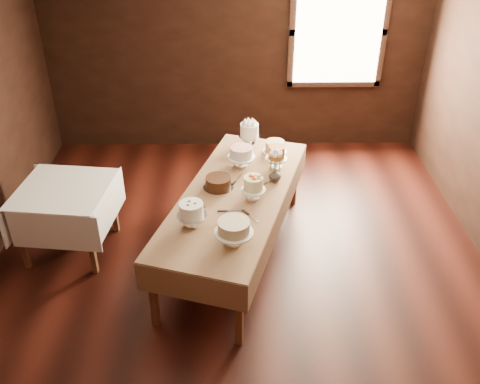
{
  "coord_description": "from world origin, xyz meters",
  "views": [
    {
      "loc": [
        -0.07,
        -3.84,
        3.51
      ],
      "look_at": [
        0.0,
        0.2,
        0.95
      ],
      "focal_mm": 39.85,
      "sensor_mm": 36.0,
      "label": 1
    }
  ],
  "objects_px": {
    "cake_meringue": "(249,135)",
    "cake_swirl": "(192,215)",
    "cake_flowers": "(253,189)",
    "flower_vase": "(275,175)",
    "cake_chocolate": "(218,183)",
    "side_table": "(64,195)",
    "cake_cream": "(234,233)",
    "cake_server_a": "(235,211)",
    "cake_server_d": "(265,184)",
    "cake_lattice": "(241,158)",
    "display_table": "(235,198)",
    "cake_server_b": "(254,218)",
    "cake_caramel": "(276,158)",
    "cake_server_c": "(238,178)",
    "cake_speckled": "(275,147)",
    "cake_server_e": "(199,205)"
  },
  "relations": [
    {
      "from": "cake_caramel",
      "to": "cake_cream",
      "type": "xyz_separation_m",
      "value": [
        -0.45,
        -1.27,
        -0.01
      ]
    },
    {
      "from": "cake_lattice",
      "to": "cake_swirl",
      "type": "relative_size",
      "value": 1.11
    },
    {
      "from": "display_table",
      "to": "cake_cream",
      "type": "relative_size",
      "value": 6.98
    },
    {
      "from": "display_table",
      "to": "cake_swirl",
      "type": "distance_m",
      "value": 0.66
    },
    {
      "from": "cake_server_b",
      "to": "display_table",
      "type": "bearing_deg",
      "value": 165.17
    },
    {
      "from": "display_table",
      "to": "cake_lattice",
      "type": "distance_m",
      "value": 0.57
    },
    {
      "from": "cake_caramel",
      "to": "cake_server_a",
      "type": "bearing_deg",
      "value": -118.49
    },
    {
      "from": "cake_meringue",
      "to": "flower_vase",
      "type": "height_order",
      "value": "cake_meringue"
    },
    {
      "from": "cake_server_b",
      "to": "cake_swirl",
      "type": "bearing_deg",
      "value": -117.2
    },
    {
      "from": "display_table",
      "to": "cake_server_b",
      "type": "distance_m",
      "value": 0.46
    },
    {
      "from": "cake_meringue",
      "to": "cake_swirl",
      "type": "relative_size",
      "value": 1.07
    },
    {
      "from": "cake_server_d",
      "to": "flower_vase",
      "type": "relative_size",
      "value": 1.85
    },
    {
      "from": "cake_server_b",
      "to": "cake_lattice",
      "type": "bearing_deg",
      "value": 148.9
    },
    {
      "from": "display_table",
      "to": "cake_server_b",
      "type": "xyz_separation_m",
      "value": [
        0.17,
        -0.42,
        0.06
      ]
    },
    {
      "from": "cake_flowers",
      "to": "cake_cream",
      "type": "relative_size",
      "value": 0.69
    },
    {
      "from": "cake_lattice",
      "to": "cake_server_b",
      "type": "bearing_deg",
      "value": -84.39
    },
    {
      "from": "cake_caramel",
      "to": "side_table",
      "type": "bearing_deg",
      "value": -170.61
    },
    {
      "from": "cake_caramel",
      "to": "cake_server_b",
      "type": "bearing_deg",
      "value": -106.26
    },
    {
      "from": "cake_flowers",
      "to": "flower_vase",
      "type": "distance_m",
      "value": 0.39
    },
    {
      "from": "cake_server_a",
      "to": "cake_server_b",
      "type": "bearing_deg",
      "value": -36.6
    },
    {
      "from": "cake_flowers",
      "to": "cake_server_d",
      "type": "xyz_separation_m",
      "value": [
        0.12,
        0.25,
        -0.1
      ]
    },
    {
      "from": "side_table",
      "to": "cake_flowers",
      "type": "xyz_separation_m",
      "value": [
        1.87,
        -0.23,
        0.2
      ]
    },
    {
      "from": "cake_lattice",
      "to": "cake_server_c",
      "type": "height_order",
      "value": "cake_lattice"
    },
    {
      "from": "side_table",
      "to": "cake_server_a",
      "type": "bearing_deg",
      "value": -14.62
    },
    {
      "from": "cake_cream",
      "to": "cake_server_a",
      "type": "height_order",
      "value": "cake_cream"
    },
    {
      "from": "cake_speckled",
      "to": "cake_server_c",
      "type": "distance_m",
      "value": 0.7
    },
    {
      "from": "cake_server_e",
      "to": "flower_vase",
      "type": "bearing_deg",
      "value": 73.14
    },
    {
      "from": "cake_chocolate",
      "to": "cake_server_a",
      "type": "xyz_separation_m",
      "value": [
        0.16,
        -0.41,
        -0.05
      ]
    },
    {
      "from": "cake_cream",
      "to": "cake_server_d",
      "type": "xyz_separation_m",
      "value": [
        0.31,
        0.94,
        -0.1
      ]
    },
    {
      "from": "cake_meringue",
      "to": "cake_cream",
      "type": "xyz_separation_m",
      "value": [
        -0.19,
        -1.81,
        -0.01
      ]
    },
    {
      "from": "flower_vase",
      "to": "cake_server_d",
      "type": "bearing_deg",
      "value": -147.75
    },
    {
      "from": "cake_server_a",
      "to": "cake_server_d",
      "type": "xyz_separation_m",
      "value": [
        0.29,
        0.47,
        0.0
      ]
    },
    {
      "from": "side_table",
      "to": "cake_server_a",
      "type": "xyz_separation_m",
      "value": [
        1.7,
        -0.44,
        0.1
      ]
    },
    {
      "from": "cake_speckled",
      "to": "cake_server_c",
      "type": "relative_size",
      "value": 1.1
    },
    {
      "from": "cake_speckled",
      "to": "cake_swirl",
      "type": "height_order",
      "value": "cake_swirl"
    },
    {
      "from": "cake_caramel",
      "to": "cake_flowers",
      "type": "bearing_deg",
      "value": -114.18
    },
    {
      "from": "cake_server_c",
      "to": "cake_lattice",
      "type": "bearing_deg",
      "value": 16.92
    },
    {
      "from": "cake_meringue",
      "to": "cake_chocolate",
      "type": "distance_m",
      "value": 0.99
    },
    {
      "from": "cake_server_c",
      "to": "flower_vase",
      "type": "relative_size",
      "value": 1.85
    },
    {
      "from": "cake_server_a",
      "to": "cake_server_b",
      "type": "xyz_separation_m",
      "value": [
        0.16,
        -0.12,
        0.0
      ]
    },
    {
      "from": "cake_meringue",
      "to": "cake_chocolate",
      "type": "height_order",
      "value": "cake_meringue"
    },
    {
      "from": "cake_meringue",
      "to": "cake_lattice",
      "type": "height_order",
      "value": "cake_meringue"
    },
    {
      "from": "cake_server_a",
      "to": "cake_server_b",
      "type": "relative_size",
      "value": 1.0
    },
    {
      "from": "cake_speckled",
      "to": "cake_flowers",
      "type": "bearing_deg",
      "value": -106.22
    },
    {
      "from": "cake_meringue",
      "to": "cake_server_a",
      "type": "xyz_separation_m",
      "value": [
        -0.17,
        -1.34,
        -0.11
      ]
    },
    {
      "from": "cake_swirl",
      "to": "flower_vase",
      "type": "height_order",
      "value": "cake_swirl"
    },
    {
      "from": "cake_swirl",
      "to": "side_table",
      "type": "bearing_deg",
      "value": 153.43
    },
    {
      "from": "cake_flowers",
      "to": "cake_server_d",
      "type": "height_order",
      "value": "cake_flowers"
    },
    {
      "from": "cake_lattice",
      "to": "side_table",
      "type": "bearing_deg",
      "value": -167.31
    },
    {
      "from": "cake_flowers",
      "to": "cake_server_b",
      "type": "height_order",
      "value": "cake_flowers"
    }
  ]
}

